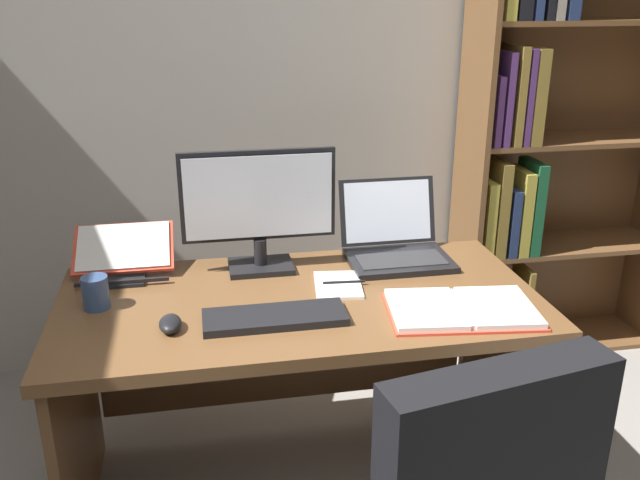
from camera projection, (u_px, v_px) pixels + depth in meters
name	position (u px, v px, depth m)	size (l,w,h in m)	color
wall_back	(308.00, 69.00, 2.94)	(4.85, 0.12, 2.64)	#B2ADA3
desk	(297.00, 342.00, 2.28)	(1.51, 0.76, 0.74)	brown
bookshelf	(545.00, 143.00, 3.01)	(0.99, 0.33, 2.03)	brown
monitor	(259.00, 210.00, 2.28)	(0.52, 0.16, 0.42)	black
laptop	(395.00, 243.00, 2.43)	(0.36, 0.34, 0.26)	black
keyboard	(275.00, 317.00, 1.99)	(0.42, 0.15, 0.02)	black
computer_mouse	(170.00, 324.00, 1.93)	(0.06, 0.10, 0.04)	black
reading_stand_with_book	(124.00, 252.00, 2.31)	(0.33, 0.26, 0.14)	black
open_binder	(462.00, 309.00, 2.04)	(0.48, 0.33, 0.02)	#DB422D
notepad	(338.00, 285.00, 2.22)	(0.15, 0.21, 0.01)	silver
pen	(344.00, 282.00, 2.22)	(0.01, 0.01, 0.14)	black
coffee_mug	(96.00, 293.00, 2.05)	(0.08, 0.08, 0.10)	#334C7A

